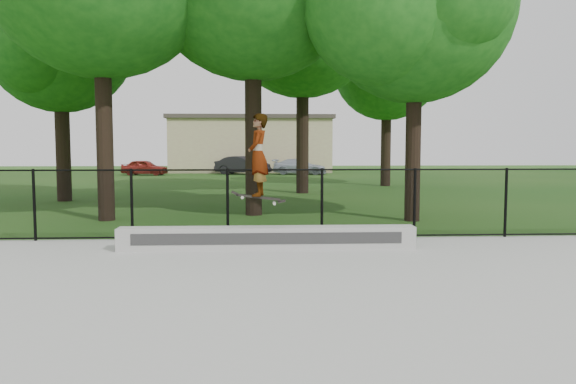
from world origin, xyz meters
name	(u,v)px	position (x,y,z in m)	size (l,w,h in m)	color
ground	(381,333)	(0.00, 0.00, 0.00)	(100.00, 100.00, 0.00)	#1D5016
concrete_slab	(381,330)	(0.00, 0.00, 0.03)	(14.00, 12.00, 0.06)	#A2A29D
grind_ledge	(267,238)	(-1.18, 4.70, 0.28)	(5.66, 0.40, 0.43)	#ACACA7
car_a	(145,167)	(-9.19, 32.84, 0.53)	(1.25, 3.10, 1.06)	maroon
car_b	(243,165)	(-2.52, 33.45, 0.64)	(1.35, 3.51, 1.27)	black
car_c	(300,167)	(1.47, 33.20, 0.54)	(1.53, 3.45, 1.09)	#A1A8B7
skater_airborne	(258,157)	(-1.35, 4.64, 1.83)	(0.84, 0.60, 1.69)	black
chainlink_fence	(322,203)	(0.00, 5.90, 0.81)	(16.06, 0.06, 1.50)	black
tree_row	(258,11)	(-1.36, 13.87, 6.66)	(18.84, 18.32, 10.65)	black
distant_building	(251,144)	(-2.00, 38.00, 2.16)	(12.40, 6.40, 4.30)	#BFB586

